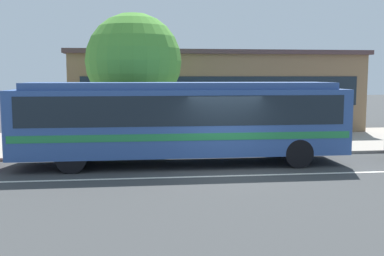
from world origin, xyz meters
name	(u,v)px	position (x,y,z in m)	size (l,w,h in m)	color
ground_plane	(225,171)	(0.00, 0.00, 0.00)	(120.00, 120.00, 0.00)	#393B3B
sidewalk_slab	(198,141)	(0.00, 6.69, 0.06)	(60.00, 8.00, 0.12)	#9E9589
lane_stripe_center	(230,176)	(0.00, -0.80, 0.00)	(56.00, 0.16, 0.01)	silver
transit_bus	(182,117)	(-1.33, 1.34, 1.71)	(11.69, 2.57, 2.95)	#315295
pedestrian_waiting_near_sign	(314,125)	(4.61, 3.85, 1.08)	(0.47, 0.47, 1.65)	#797152
pedestrian_walking_along_curb	(140,124)	(-2.80, 4.64, 1.15)	(0.41, 0.41, 1.76)	#716554
bus_stop_sign	(281,109)	(2.99, 3.41, 1.80)	(0.16, 0.43, 2.64)	gray
street_tree_near_stop	(134,62)	(-3.04, 5.24, 3.80)	(4.16, 4.16, 5.76)	brown
station_building	(211,91)	(1.61, 12.65, 2.29)	(16.43, 8.07, 4.57)	#836649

